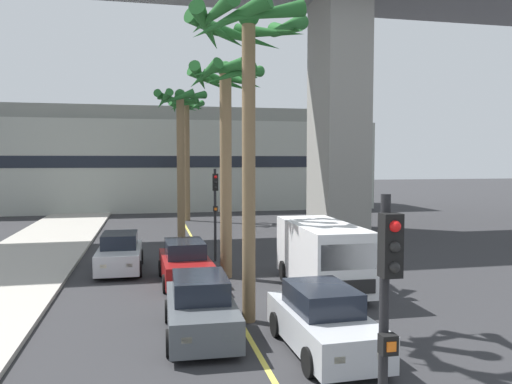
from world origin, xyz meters
name	(u,v)px	position (x,y,z in m)	size (l,w,h in m)	color
lane_stripe_center	(208,265)	(0.00, 24.00, 0.00)	(0.14, 56.00, 0.01)	#DBCC4C
pier_building_backdrop	(175,160)	(0.00, 50.37, 4.56)	(36.61, 8.04, 9.24)	#ADB2A8
car_queue_front	(201,308)	(-1.21, 15.30, 0.72)	(1.91, 4.14, 1.56)	#4C5156
car_queue_second	(120,254)	(-3.70, 23.74, 0.72)	(1.87, 4.12, 1.56)	#B7BABF
car_queue_third	(185,264)	(-1.19, 21.13, 0.72)	(1.93, 4.15, 1.56)	maroon
car_queue_fourth	(323,322)	(1.57, 13.59, 0.72)	(1.94, 4.15, 1.56)	#B7BABF
delivery_van	(322,254)	(3.46, 19.06, 1.29)	(2.22, 5.28, 2.36)	white
traffic_light_median_near	(387,317)	(0.28, 7.77, 2.71)	(0.24, 0.37, 4.20)	black
traffic_light_median_far	(215,202)	(0.44, 24.81, 2.71)	(0.24, 0.37, 4.20)	black
palm_tree_near_median	(180,124)	(-0.70, 30.99, 6.59)	(3.00, 3.09, 8.53)	brown
palm_tree_mid_median	(187,126)	(0.39, 40.56, 7.09)	(2.81, 2.81, 9.18)	brown
palm_tree_far_median	(226,108)	(0.44, 21.64, 6.60)	(3.12, 3.09, 8.36)	brown
palm_tree_farthest_median	(247,59)	(0.21, 16.17, 7.39)	(3.57, 3.60, 8.85)	brown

